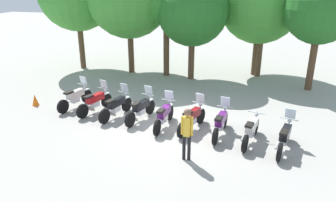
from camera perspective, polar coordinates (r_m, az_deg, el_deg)
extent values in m
plane|color=#9E9B93|center=(13.27, -0.55, -4.38)|extent=(80.00, 80.00, 0.00)
cylinder|color=black|center=(16.10, -14.21, 0.83)|extent=(0.25, 0.65, 0.64)
cylinder|color=black|center=(15.08, -18.12, -0.96)|extent=(0.25, 0.65, 0.64)
cube|color=silver|center=(15.99, -14.32, 1.97)|extent=(0.20, 0.38, 0.04)
cube|color=silver|center=(15.49, -16.10, 1.23)|extent=(0.47, 0.98, 0.30)
cube|color=silver|center=(15.55, -16.13, 0.24)|extent=(0.31, 0.44, 0.24)
cube|color=black|center=(15.17, -17.21, 1.45)|extent=(0.34, 0.48, 0.08)
cylinder|color=silver|center=(15.93, -14.53, 1.79)|extent=(0.10, 0.23, 0.64)
cylinder|color=silver|center=(15.77, -14.85, 2.85)|extent=(0.61, 0.18, 0.04)
sphere|color=silver|center=(15.89, -14.50, 2.57)|extent=(0.19, 0.19, 0.16)
cylinder|color=silver|center=(15.48, -17.30, -0.22)|extent=(0.23, 0.70, 0.07)
cube|color=silver|center=(15.75, -14.77, 3.60)|extent=(0.38, 0.21, 0.39)
cylinder|color=black|center=(15.35, -10.84, 0.12)|extent=(0.27, 0.64, 0.64)
cylinder|color=black|center=(14.32, -14.91, -1.77)|extent=(0.27, 0.64, 0.64)
cube|color=silver|center=(15.23, -10.93, 1.31)|extent=(0.22, 0.38, 0.04)
cube|color=red|center=(14.73, -12.78, 0.53)|extent=(0.51, 0.98, 0.30)
cube|color=silver|center=(14.80, -12.83, -0.50)|extent=(0.32, 0.45, 0.24)
cube|color=black|center=(14.41, -13.92, 0.77)|extent=(0.35, 0.49, 0.08)
cylinder|color=silver|center=(15.18, -11.15, 1.13)|extent=(0.11, 0.23, 0.64)
cylinder|color=silver|center=(15.01, -11.46, 2.23)|extent=(0.61, 0.21, 0.04)
sphere|color=silver|center=(15.14, -11.10, 1.94)|extent=(0.20, 0.20, 0.16)
cylinder|color=silver|center=(14.73, -14.06, -0.97)|extent=(0.26, 0.69, 0.07)
cube|color=silver|center=(14.99, -11.36, 3.02)|extent=(0.38, 0.23, 0.39)
cylinder|color=black|center=(14.68, -7.32, -0.64)|extent=(0.26, 0.64, 0.64)
cylinder|color=black|center=(13.58, -11.22, -2.71)|extent=(0.26, 0.64, 0.64)
cube|color=silver|center=(14.56, -7.38, 0.60)|extent=(0.21, 0.38, 0.04)
cube|color=black|center=(14.03, -9.15, -0.25)|extent=(0.50, 0.98, 0.30)
cube|color=silver|center=(14.09, -9.21, -1.34)|extent=(0.32, 0.44, 0.24)
cube|color=black|center=(13.67, -10.23, -0.03)|extent=(0.35, 0.49, 0.08)
cylinder|color=silver|center=(14.50, -7.58, 0.40)|extent=(0.11, 0.23, 0.64)
cylinder|color=silver|center=(14.32, -7.86, 1.55)|extent=(0.61, 0.19, 0.04)
sphere|color=silver|center=(14.46, -7.53, 1.25)|extent=(0.20, 0.20, 0.16)
cylinder|color=silver|center=(14.00, -10.47, -1.84)|extent=(0.25, 0.69, 0.07)
cube|color=silver|center=(14.30, -7.76, 2.38)|extent=(0.38, 0.22, 0.39)
cylinder|color=black|center=(14.29, -3.16, -1.11)|extent=(0.25, 0.65, 0.64)
cylinder|color=black|center=(13.11, -6.73, -3.32)|extent=(0.25, 0.65, 0.64)
cube|color=silver|center=(14.17, -3.19, 0.17)|extent=(0.20, 0.38, 0.04)
cube|color=black|center=(13.60, -4.80, -0.74)|extent=(0.48, 0.98, 0.30)
cube|color=silver|center=(13.66, -4.88, -1.86)|extent=(0.31, 0.44, 0.24)
cube|color=black|center=(13.22, -5.77, -0.53)|extent=(0.34, 0.48, 0.08)
cylinder|color=silver|center=(14.11, -3.38, -0.04)|extent=(0.10, 0.23, 0.64)
cylinder|color=silver|center=(13.92, -3.60, 1.13)|extent=(0.61, 0.18, 0.04)
sphere|color=silver|center=(14.06, -3.31, 0.83)|extent=(0.19, 0.19, 0.16)
cylinder|color=silver|center=(13.54, -6.13, -2.39)|extent=(0.24, 0.70, 0.07)
cube|color=silver|center=(13.90, -3.49, 1.98)|extent=(0.38, 0.22, 0.39)
cylinder|color=black|center=(13.68, 0.36, -2.11)|extent=(0.15, 0.65, 0.64)
cylinder|color=black|center=(12.35, -1.94, -4.76)|extent=(0.15, 0.65, 0.64)
cube|color=silver|center=(13.55, 0.37, -0.78)|extent=(0.15, 0.37, 0.04)
cube|color=#59196B|center=(12.91, -0.66, -1.87)|extent=(0.33, 0.97, 0.30)
cube|color=silver|center=(12.98, -0.73, -3.05)|extent=(0.25, 0.41, 0.24)
cube|color=black|center=(12.49, -1.28, -1.73)|extent=(0.27, 0.46, 0.08)
cylinder|color=silver|center=(13.48, 0.25, -1.02)|extent=(0.07, 0.23, 0.64)
cylinder|color=silver|center=(13.28, 0.12, 0.19)|extent=(0.62, 0.08, 0.04)
sphere|color=silver|center=(13.44, 0.30, -0.11)|extent=(0.17, 0.17, 0.16)
cylinder|color=silver|center=(12.80, -1.86, -3.71)|extent=(0.12, 0.70, 0.07)
cube|color=silver|center=(13.26, 0.21, 1.08)|extent=(0.37, 0.16, 0.39)
cylinder|color=black|center=(13.43, 5.81, -2.67)|extent=(0.29, 0.64, 0.64)
cylinder|color=black|center=(12.18, 2.50, -5.15)|extent=(0.29, 0.64, 0.64)
cube|color=silver|center=(13.30, 5.86, -1.33)|extent=(0.22, 0.38, 0.04)
cube|color=maroon|center=(12.70, 4.38, -2.34)|extent=(0.53, 0.98, 0.30)
cube|color=silver|center=(12.77, 4.24, -3.53)|extent=(0.33, 0.45, 0.24)
cube|color=black|center=(12.30, 3.52, -2.14)|extent=(0.36, 0.49, 0.08)
cylinder|color=silver|center=(13.23, 5.68, -1.56)|extent=(0.12, 0.23, 0.64)
cylinder|color=silver|center=(13.03, 5.55, -0.32)|extent=(0.60, 0.22, 0.04)
sphere|color=silver|center=(13.19, 5.79, -0.64)|extent=(0.20, 0.20, 0.16)
cylinder|color=silver|center=(12.62, 2.95, -4.09)|extent=(0.28, 0.69, 0.07)
cube|color=silver|center=(13.01, 5.70, 0.58)|extent=(0.38, 0.23, 0.39)
cylinder|color=black|center=(13.20, 10.01, -3.33)|extent=(0.18, 0.65, 0.64)
cylinder|color=black|center=(11.83, 8.36, -6.21)|extent=(0.18, 0.65, 0.64)
cube|color=silver|center=(13.07, 10.10, -1.97)|extent=(0.16, 0.37, 0.04)
cube|color=#59196B|center=(12.41, 9.38, -3.14)|extent=(0.38, 0.98, 0.30)
cube|color=silver|center=(12.47, 9.25, -4.36)|extent=(0.27, 0.42, 0.24)
cube|color=black|center=(11.97, 8.99, -3.03)|extent=(0.29, 0.47, 0.08)
cylinder|color=silver|center=(12.99, 10.01, -2.22)|extent=(0.08, 0.23, 0.64)
cylinder|color=silver|center=(12.79, 10.01, -0.98)|extent=(0.62, 0.11, 0.04)
sphere|color=silver|center=(12.95, 10.11, -1.28)|extent=(0.18, 0.18, 0.16)
cylinder|color=silver|center=(12.27, 8.18, -5.06)|extent=(0.16, 0.70, 0.07)
cube|color=silver|center=(12.77, 10.13, -0.06)|extent=(0.37, 0.18, 0.39)
cylinder|color=black|center=(12.90, 15.26, -4.38)|extent=(0.24, 0.65, 0.64)
cylinder|color=black|center=(11.53, 13.48, -7.34)|extent=(0.24, 0.65, 0.64)
cube|color=silver|center=(12.76, 15.40, -3.00)|extent=(0.20, 0.38, 0.04)
cube|color=silver|center=(12.10, 14.63, -4.20)|extent=(0.46, 0.98, 0.30)
cube|color=silver|center=(12.17, 14.46, -5.44)|extent=(0.30, 0.44, 0.24)
cube|color=black|center=(11.67, 14.24, -4.10)|extent=(0.33, 0.48, 0.08)
cylinder|color=silver|center=(12.69, 15.30, -3.25)|extent=(0.10, 0.23, 0.64)
cylinder|color=silver|center=(12.48, 15.35, -1.99)|extent=(0.61, 0.17, 0.04)
sphere|color=silver|center=(12.64, 15.43, -2.29)|extent=(0.19, 0.19, 0.16)
cylinder|color=silver|center=(11.97, 13.34, -6.13)|extent=(0.22, 0.70, 0.07)
cylinder|color=black|center=(12.70, 20.47, -5.42)|extent=(0.25, 0.65, 0.64)
cylinder|color=black|center=(11.32, 19.16, -8.55)|extent=(0.25, 0.65, 0.64)
cube|color=silver|center=(12.56, 20.66, -4.03)|extent=(0.20, 0.38, 0.04)
cube|color=black|center=(11.90, 20.10, -5.30)|extent=(0.48, 0.98, 0.30)
cube|color=silver|center=(11.97, 19.90, -6.56)|extent=(0.31, 0.44, 0.24)
cube|color=black|center=(11.46, 19.87, -5.24)|extent=(0.34, 0.48, 0.08)
cylinder|color=silver|center=(12.49, 20.58, -4.29)|extent=(0.10, 0.23, 0.64)
cylinder|color=silver|center=(12.27, 20.71, -3.03)|extent=(0.61, 0.18, 0.04)
sphere|color=silver|center=(12.44, 20.73, -3.32)|extent=(0.19, 0.19, 0.16)
cylinder|color=silver|center=(11.75, 18.84, -7.28)|extent=(0.24, 0.70, 0.07)
cube|color=silver|center=(12.25, 20.87, -2.07)|extent=(0.38, 0.22, 0.39)
cylinder|color=black|center=(10.73, 2.85, -8.21)|extent=(0.11, 0.11, 0.89)
cylinder|color=black|center=(10.71, 3.75, -8.32)|extent=(0.11, 0.11, 0.89)
cube|color=gold|center=(10.36, 3.38, -4.50)|extent=(0.22, 0.20, 0.67)
cylinder|color=gold|center=(10.39, 2.52, -4.33)|extent=(0.08, 0.08, 0.63)
cylinder|color=gold|center=(10.33, 4.26, -4.51)|extent=(0.08, 0.08, 0.63)
sphere|color=brown|center=(10.17, 3.44, -2.03)|extent=(0.24, 0.24, 0.24)
cylinder|color=brown|center=(22.35, -15.09, 9.68)|extent=(0.36, 0.36, 3.19)
cylinder|color=brown|center=(20.72, -6.58, 9.06)|extent=(0.36, 0.36, 2.94)
cylinder|color=brown|center=(19.84, -0.29, 9.55)|extent=(0.36, 0.36, 3.54)
cylinder|color=brown|center=(19.27, 4.15, 7.71)|extent=(0.36, 0.36, 2.59)
sphere|color=#236623|center=(18.84, 4.37, 15.78)|extent=(4.07, 4.07, 4.07)
cylinder|color=brown|center=(20.77, 15.26, 8.14)|extent=(0.36, 0.36, 2.69)
sphere|color=#3D8E33|center=(20.36, 16.09, 16.51)|extent=(4.84, 4.84, 4.84)
cylinder|color=brown|center=(20.46, 15.90, 8.64)|extent=(0.36, 0.36, 3.21)
cylinder|color=brown|center=(18.78, 24.15, 6.24)|extent=(0.36, 0.36, 3.01)
sphere|color=#236623|center=(18.37, 25.44, 14.52)|extent=(3.54, 3.54, 3.54)
cone|color=orange|center=(16.51, -22.48, 0.17)|extent=(0.32, 0.32, 0.55)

